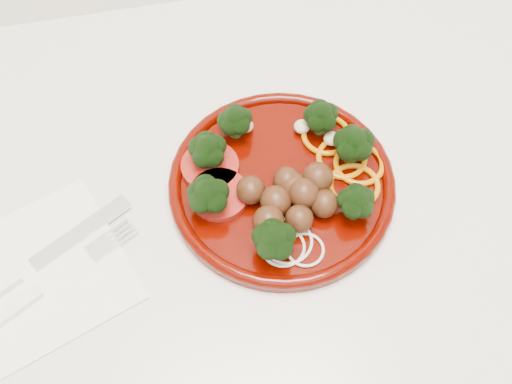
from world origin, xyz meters
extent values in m
cube|color=beige|center=(0.00, 1.70, 0.43)|extent=(2.40, 0.60, 0.87)
cube|color=silver|center=(0.00, 1.70, 0.89)|extent=(2.40, 0.60, 0.03)
cylinder|color=#3D0500|center=(0.28, 1.70, 0.91)|extent=(0.24, 0.24, 0.01)
torus|color=#3D0500|center=(0.28, 1.70, 0.91)|extent=(0.24, 0.24, 0.01)
sphere|color=#4C2613|center=(0.31, 1.65, 0.93)|extent=(0.03, 0.03, 0.03)
sphere|color=#4C2613|center=(0.28, 1.64, 0.93)|extent=(0.03, 0.03, 0.03)
sphere|color=#4C2613|center=(0.25, 1.65, 0.93)|extent=(0.03, 0.03, 0.03)
sphere|color=#4C2613|center=(0.29, 1.67, 0.93)|extent=(0.03, 0.03, 0.03)
sphere|color=#4C2613|center=(0.31, 1.68, 0.93)|extent=(0.03, 0.03, 0.03)
sphere|color=#4C2613|center=(0.24, 1.68, 0.93)|extent=(0.03, 0.03, 0.03)
sphere|color=#4C2613|center=(0.28, 1.69, 0.93)|extent=(0.03, 0.03, 0.03)
sphere|color=#4C2613|center=(0.27, 1.67, 0.93)|extent=(0.03, 0.03, 0.03)
sphere|color=#4C2613|center=(0.29, 1.68, 0.93)|extent=(0.03, 0.03, 0.03)
torus|color=#BE6A07|center=(0.35, 1.71, 0.92)|extent=(0.06, 0.06, 0.01)
torus|color=#BE6A07|center=(0.35, 1.68, 0.92)|extent=(0.06, 0.06, 0.01)
torus|color=#BE6A07|center=(0.34, 1.74, 0.92)|extent=(0.06, 0.06, 0.01)
torus|color=#BE6A07|center=(0.37, 1.70, 0.92)|extent=(0.06, 0.06, 0.01)
cylinder|color=#720A07|center=(0.21, 1.73, 0.92)|extent=(0.06, 0.06, 0.01)
cylinder|color=#720A07|center=(0.21, 1.69, 0.92)|extent=(0.06, 0.06, 0.01)
torus|color=beige|center=(0.26, 1.62, 0.91)|extent=(0.05, 0.05, 0.00)
torus|color=beige|center=(0.28, 1.61, 0.91)|extent=(0.04, 0.04, 0.00)
torus|color=beige|center=(0.27, 1.63, 0.91)|extent=(0.05, 0.05, 0.00)
ellipsoid|color=#C6B793|center=(0.32, 1.76, 0.92)|extent=(0.02, 0.02, 0.01)
ellipsoid|color=#C6B793|center=(0.26, 1.77, 0.92)|extent=(0.02, 0.02, 0.01)
ellipsoid|color=#C6B793|center=(0.34, 1.73, 0.92)|extent=(0.02, 0.02, 0.01)
cube|color=white|center=(0.02, 1.65, 0.90)|extent=(0.20, 0.20, 0.00)
cube|color=silver|center=(0.07, 1.68, 0.91)|extent=(0.11, 0.07, 0.00)
cube|color=white|center=(-0.01, 1.61, 0.91)|extent=(0.08, 0.05, 0.01)
cube|color=silver|center=(0.08, 1.66, 0.91)|extent=(0.03, 0.03, 0.00)
cube|color=silver|center=(0.11, 1.67, 0.91)|extent=(0.03, 0.02, 0.00)
cube|color=silver|center=(0.11, 1.67, 0.91)|extent=(0.03, 0.02, 0.00)
cube|color=silver|center=(0.10, 1.68, 0.91)|extent=(0.03, 0.02, 0.00)
cube|color=silver|center=(0.10, 1.68, 0.91)|extent=(0.03, 0.02, 0.00)
camera|label=1|loc=(0.18, 1.36, 1.49)|focal=45.00mm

